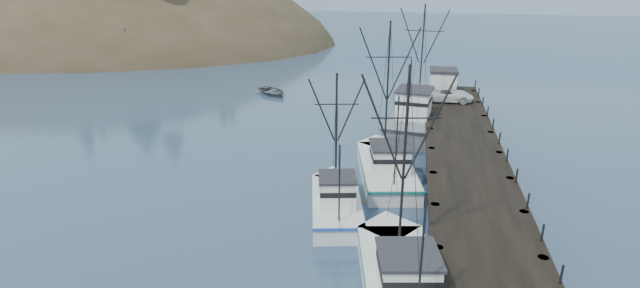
# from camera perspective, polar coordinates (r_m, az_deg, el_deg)

# --- Properties ---
(ground) EXTENTS (400.00, 400.00, 0.00)m
(ground) POSITION_cam_1_polar(r_m,az_deg,el_deg) (29.13, -10.58, -13.69)
(ground) COLOR navy
(ground) RESTS_ON ground
(pier) EXTENTS (6.00, 44.00, 2.00)m
(pier) POSITION_cam_1_polar(r_m,az_deg,el_deg) (41.23, 16.20, -1.06)
(pier) COLOR black
(pier) RESTS_ON ground
(headland) EXTENTS (134.80, 78.00, 51.00)m
(headland) POSITION_cam_1_polar(r_m,az_deg,el_deg) (133.22, -29.31, 8.75)
(headland) COLOR #382D1E
(headland) RESTS_ON ground
(distant_ridge) EXTENTS (360.00, 40.00, 26.00)m
(distant_ridge) POSITION_cam_1_polar(r_m,az_deg,el_deg) (193.04, 11.08, 15.07)
(distant_ridge) COLOR #9EB2C6
(distant_ridge) RESTS_ON ground
(distant_ridge_far) EXTENTS (180.00, 25.00, 18.00)m
(distant_ridge_far) POSITION_cam_1_polar(r_m,az_deg,el_deg) (213.79, -2.95, 15.86)
(distant_ridge_far) COLOR silver
(distant_ridge_far) RESTS_ON ground
(moored_sailboats) EXTENTS (17.61, 16.55, 6.35)m
(moored_sailboats) POSITION_cam_1_polar(r_m,az_deg,el_deg) (93.00, -18.82, 9.40)
(moored_sailboats) COLOR silver
(moored_sailboats) RESTS_ON ground
(trawler_near) EXTENTS (5.67, 11.97, 11.96)m
(trawler_near) POSITION_cam_1_polar(r_m,az_deg,el_deg) (26.83, 9.21, -14.76)
(trawler_near) COLOR silver
(trawler_near) RESTS_ON ground
(trawler_mid) EXTENTS (4.80, 9.70, 9.78)m
(trawler_mid) POSITION_cam_1_polar(r_m,az_deg,el_deg) (33.85, 1.85, -6.60)
(trawler_mid) COLOR silver
(trawler_mid) RESTS_ON ground
(trawler_far) EXTENTS (5.83, 12.22, 12.30)m
(trawler_far) POSITION_cam_1_polar(r_m,az_deg,el_deg) (39.71, 7.53, -2.58)
(trawler_far) COLOR silver
(trawler_far) RESTS_ON ground
(work_vessel) EXTENTS (6.19, 14.98, 12.56)m
(work_vessel) POSITION_cam_1_polar(r_m,az_deg,el_deg) (51.52, 10.88, 3.08)
(work_vessel) COLOR slate
(work_vessel) RESTS_ON ground
(pier_shed) EXTENTS (3.00, 3.20, 2.80)m
(pier_shed) POSITION_cam_1_polar(r_m,az_deg,el_deg) (57.88, 13.88, 6.98)
(pier_shed) COLOR silver
(pier_shed) RESTS_ON pier
(pickup_truck) EXTENTS (5.55, 2.78, 1.51)m
(pickup_truck) POSITION_cam_1_polar(r_m,az_deg,el_deg) (54.82, 14.33, 5.51)
(pickup_truck) COLOR silver
(pickup_truck) RESTS_ON pier
(motorboat) EXTENTS (6.27, 6.29, 1.07)m
(motorboat) POSITION_cam_1_polar(r_m,az_deg,el_deg) (64.47, -5.47, 5.67)
(motorboat) COLOR #595F62
(motorboat) RESTS_ON ground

